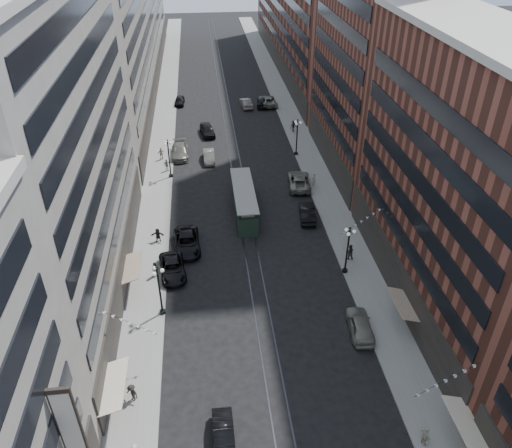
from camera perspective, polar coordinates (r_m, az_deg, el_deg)
name	(u,v)px	position (r m, az deg, el deg)	size (l,w,h in m)	color
ground	(235,158)	(74.50, -2.44, 7.52)	(220.00, 220.00, 0.00)	black
sidewalk_west	(163,134)	(83.70, -10.63, 10.06)	(4.00, 180.00, 0.15)	gray
sidewalk_east	(296,128)	(84.85, 4.58, 10.86)	(4.00, 180.00, 0.15)	gray
rail_west	(226,132)	(83.55, -3.47, 10.48)	(0.12, 180.00, 0.02)	#2D2D33
rail_east	(234,131)	(83.62, -2.50, 10.53)	(0.12, 180.00, 0.02)	#2D2D33
building_west_mid	(55,158)	(45.73, -21.98, 6.96)	(8.00, 36.00, 28.00)	#9E998C
building_west_far	(129,18)	(105.44, -14.26, 21.88)	(8.00, 90.00, 26.00)	#9E998C
building_east_mid	(460,186)	(45.80, 22.33, 4.07)	(8.00, 30.00, 24.00)	brown
building_east_tower	(373,9)	(67.39, 13.21, 22.80)	(8.00, 26.00, 42.00)	brown
building_east_far	(297,10)	(115.71, 4.67, 23.16)	(8.00, 72.00, 24.00)	brown
lamppost_sw_far	(159,289)	(45.92, -10.98, -7.27)	(1.03, 1.14, 5.52)	black
lamppost_sw_mid	(169,157)	(68.69, -9.91, 7.54)	(1.03, 1.14, 5.52)	black
lamppost_se_far	(348,249)	(50.65, 10.42, -2.79)	(1.03, 1.14, 5.52)	black
lamppost_se_mid	(297,136)	(74.32, 4.70, 10.00)	(1.03, 1.14, 5.52)	black
streetcar	(244,201)	(60.69, -1.38, 2.59)	(2.51, 11.34, 3.14)	#213426
car_2	(172,268)	(51.81, -9.52, -5.00)	(2.49, 5.41, 1.50)	black
car_4	(360,325)	(45.92, 11.84, -11.23)	(1.96, 4.88, 1.66)	gray
car_5	(224,435)	(38.35, -3.72, -22.96)	(1.49, 4.28, 1.41)	black
pedestrian_2	(156,270)	(51.53, -11.40, -5.14)	(0.82, 0.45, 1.69)	black
pedestrian_4	(425,437)	(39.68, 18.78, -22.01)	(0.99, 0.45, 1.70)	beige
car_7	(187,242)	(55.13, -7.90, -2.07)	(2.76, 5.98, 1.66)	black
car_8	(180,151)	(75.53, -8.69, 8.25)	(2.37, 5.83, 1.69)	#626157
car_9	(180,101)	(96.09, -8.73, 13.75)	(1.69, 4.21, 1.43)	black
car_10	(307,213)	(59.99, 5.87, 1.30)	(1.73, 4.97, 1.64)	black
car_11	(299,181)	(66.73, 4.93, 4.95)	(2.81, 6.08, 1.69)	slate
car_12	(263,102)	(94.34, 0.76, 13.78)	(2.11, 5.20, 1.51)	black
car_13	(207,130)	(82.26, -5.59, 10.65)	(2.03, 5.05, 1.72)	black
car_14	(246,103)	(93.76, -1.16, 13.66)	(1.66, 4.76, 1.57)	slate
pedestrian_5	(158,235)	(56.58, -11.16, -1.23)	(1.51, 0.44, 1.63)	black
pedestrian_6	(161,153)	(74.71, -10.77, 7.93)	(1.08, 0.49, 1.84)	#C0B39F
pedestrian_7	(350,252)	(53.73, 10.67, -3.16)	(0.87, 0.48, 1.79)	black
pedestrian_8	(314,180)	(66.57, 6.60, 5.03)	(0.70, 0.46, 1.93)	#ACA08E
pedestrian_9	(294,126)	(83.00, 4.31, 11.08)	(1.19, 0.49, 1.85)	black
car_extra_0	(268,101)	(94.77, 1.37, 13.91)	(2.77, 6.01, 1.67)	slate
car_extra_1	(209,156)	(73.62, -5.40, 7.70)	(1.55, 4.45, 1.47)	#67635B
pedestrian_extra_0	(167,165)	(71.25, -10.18, 6.64)	(1.02, 0.47, 1.75)	gray
pedestrian_extra_2	(132,393)	(41.13, -13.98, -18.23)	(1.06, 0.44, 1.64)	black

